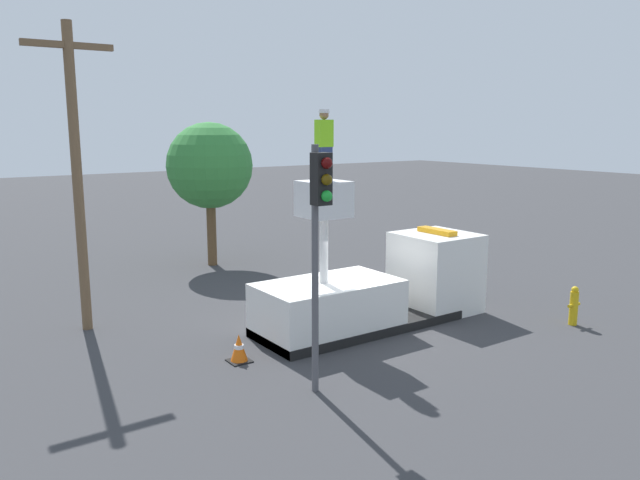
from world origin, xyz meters
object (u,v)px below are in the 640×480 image
(worker, at_px, (324,145))
(utility_pole, at_px, (77,169))
(traffic_cone_rear, at_px, (239,349))
(traffic_light_pole, at_px, (319,221))
(bucket_truck, at_px, (377,290))
(fire_hydrant, at_px, (574,306))
(tree_left_bg, at_px, (210,166))

(worker, distance_m, utility_pole, 6.40)
(traffic_cone_rear, bearing_deg, traffic_light_pole, -77.86)
(worker, bearing_deg, bucket_truck, 0.00)
(worker, xyz_separation_m, utility_pole, (-4.90, 4.07, -0.61))
(traffic_cone_rear, bearing_deg, bucket_truck, 4.87)
(bucket_truck, height_order, utility_pole, utility_pole)
(worker, height_order, fire_hydrant, worker)
(bucket_truck, bearing_deg, traffic_light_pole, -143.92)
(bucket_truck, height_order, fire_hydrant, bucket_truck)
(traffic_light_pole, height_order, traffic_cone_rear, traffic_light_pole)
(worker, distance_m, tree_left_bg, 9.48)
(fire_hydrant, bearing_deg, worker, 152.52)
(tree_left_bg, bearing_deg, fire_hydrant, -68.77)
(fire_hydrant, relative_size, tree_left_bg, 0.20)
(bucket_truck, distance_m, fire_hydrant, 5.37)
(bucket_truck, xyz_separation_m, fire_hydrant, (4.31, -3.18, -0.41))
(bucket_truck, xyz_separation_m, tree_left_bg, (-0.55, 9.34, 2.91))
(bucket_truck, height_order, traffic_cone_rear, bucket_truck)
(worker, bearing_deg, fire_hydrant, -27.48)
(tree_left_bg, bearing_deg, worker, -97.60)
(traffic_cone_rear, distance_m, utility_pole, 6.37)
(bucket_truck, xyz_separation_m, worker, (-1.80, 0.00, 3.95))
(worker, height_order, tree_left_bg, worker)
(worker, relative_size, utility_pole, 0.22)
(utility_pole, bearing_deg, bucket_truck, -31.29)
(worker, distance_m, traffic_light_pole, 3.81)
(traffic_light_pole, bearing_deg, bucket_truck, 36.08)
(bucket_truck, height_order, traffic_light_pole, traffic_light_pole)
(traffic_light_pole, distance_m, utility_pole, 7.50)
(traffic_cone_rear, xyz_separation_m, utility_pole, (-2.24, 4.45, 3.98))
(fire_hydrant, xyz_separation_m, traffic_cone_rear, (-8.77, 2.80, -0.22))
(fire_hydrant, bearing_deg, traffic_cone_rear, 162.31)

